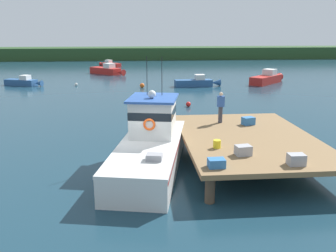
% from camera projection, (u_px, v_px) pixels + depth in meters
% --- Properties ---
extents(ground_plane, '(200.00, 200.00, 0.00)m').
position_uv_depth(ground_plane, '(145.00, 164.00, 16.77)').
color(ground_plane, '#193847').
extents(dock, '(6.00, 9.00, 1.20)m').
position_uv_depth(dock, '(248.00, 139.00, 16.91)').
color(dock, '#4C3D2D').
rests_on(dock, ground).
extents(main_fishing_boat, '(4.08, 9.97, 4.80)m').
position_uv_depth(main_fishing_boat, '(151.00, 143.00, 16.48)').
color(main_fishing_boat, silver).
rests_on(main_fishing_boat, ground).
extents(crate_single_far, '(0.66, 0.53, 0.39)m').
position_uv_depth(crate_single_far, '(243.00, 150.00, 14.27)').
color(crate_single_far, '#9E9EA3').
rests_on(crate_single_far, dock).
extents(crate_stack_mid_dock, '(0.70, 0.60, 0.40)m').
position_uv_depth(crate_stack_mid_dock, '(248.00, 121.00, 18.86)').
color(crate_stack_mid_dock, '#3370B2').
rests_on(crate_stack_mid_dock, dock).
extents(crate_stack_near_edge, '(0.60, 0.44, 0.41)m').
position_uv_depth(crate_stack_near_edge, '(296.00, 160.00, 13.23)').
color(crate_stack_near_edge, '#9E9EA3').
rests_on(crate_stack_near_edge, dock).
extents(crate_single_by_cleat, '(0.61, 0.46, 0.32)m').
position_uv_depth(crate_single_by_cleat, '(216.00, 163.00, 13.01)').
color(crate_single_by_cleat, '#3370B2').
rests_on(crate_single_by_cleat, dock).
extents(bait_bucket, '(0.32, 0.32, 0.34)m').
position_uv_depth(bait_bucket, '(217.00, 144.00, 15.14)').
color(bait_bucket, yellow).
rests_on(bait_bucket, dock).
extents(deckhand_by_the_boat, '(0.36, 0.22, 1.63)m').
position_uv_depth(deckhand_by_the_boat, '(221.00, 107.00, 19.11)').
color(deckhand_by_the_boat, '#383842').
rests_on(deckhand_by_the_boat, dock).
extents(moored_boat_far_left, '(5.31, 5.21, 1.58)m').
position_uv_depth(moored_boat_far_left, '(268.00, 79.00, 41.75)').
color(moored_boat_far_left, red).
rests_on(moored_boat_far_left, ground).
extents(moored_boat_far_right, '(5.06, 1.52, 1.28)m').
position_uv_depth(moored_boat_far_right, '(197.00, 82.00, 39.47)').
color(moored_boat_far_right, '#285184').
rests_on(moored_boat_far_right, ground).
extents(moored_boat_near_channel, '(4.50, 2.52, 1.14)m').
position_uv_depth(moored_boat_near_channel, '(23.00, 82.00, 40.12)').
color(moored_boat_near_channel, '#285184').
rests_on(moored_boat_near_channel, ground).
extents(moored_boat_off_the_point, '(5.15, 4.94, 1.51)m').
position_uv_depth(moored_boat_off_the_point, '(107.00, 70.00, 50.29)').
color(moored_boat_off_the_point, red).
rests_on(moored_boat_off_the_point, ground).
extents(moored_boat_outer_mooring, '(3.83, 3.56, 1.11)m').
position_uv_depth(moored_boat_outer_mooring, '(110.00, 64.00, 60.37)').
color(moored_boat_outer_mooring, red).
rests_on(moored_boat_outer_mooring, ground).
extents(mooring_buoy_channel_marker, '(0.40, 0.40, 0.40)m').
position_uv_depth(mooring_buoy_channel_marker, '(188.00, 104.00, 29.12)').
color(mooring_buoy_channel_marker, red).
rests_on(mooring_buoy_channel_marker, ground).
extents(mooring_buoy_outer, '(0.49, 0.49, 0.49)m').
position_uv_depth(mooring_buoy_outer, '(142.00, 85.00, 38.55)').
color(mooring_buoy_outer, '#EA5B19').
rests_on(mooring_buoy_outer, ground).
extents(mooring_buoy_inshore, '(0.32, 0.32, 0.32)m').
position_uv_depth(mooring_buoy_inshore, '(76.00, 84.00, 39.88)').
color(mooring_buoy_inshore, silver).
rests_on(mooring_buoy_inshore, ground).
extents(far_shoreline, '(120.00, 8.00, 2.40)m').
position_uv_depth(far_shoreline, '(136.00, 53.00, 76.16)').
color(far_shoreline, '#284723').
rests_on(far_shoreline, ground).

